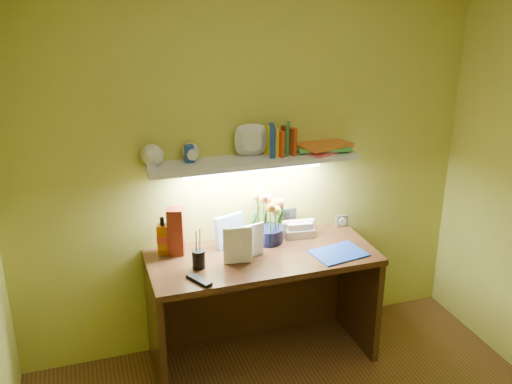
% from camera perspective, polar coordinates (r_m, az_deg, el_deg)
% --- Properties ---
extents(desk, '(1.40, 0.60, 0.75)m').
position_cam_1_polar(desk, '(3.70, 0.65, -11.46)').
color(desk, '#36210E').
rests_on(desk, ground).
extents(flower_bouquet, '(0.27, 0.27, 0.33)m').
position_cam_1_polar(flower_bouquet, '(3.61, 1.25, -2.56)').
color(flower_bouquet, '#0D133A').
rests_on(flower_bouquet, desk).
extents(telephone, '(0.20, 0.16, 0.11)m').
position_cam_1_polar(telephone, '(3.75, 4.27, -3.53)').
color(telephone, beige).
rests_on(telephone, desk).
extents(desk_clock, '(0.08, 0.04, 0.08)m').
position_cam_1_polar(desk_clock, '(3.93, 8.55, -2.82)').
color(desk_clock, '#AEADB1').
rests_on(desk_clock, desk).
extents(whisky_bottle, '(0.08, 0.08, 0.24)m').
position_cam_1_polar(whisky_bottle, '(3.52, -9.30, -4.31)').
color(whisky_bottle, '#A15104').
rests_on(whisky_bottle, desk).
extents(whisky_box, '(0.12, 0.12, 0.30)m').
position_cam_1_polar(whisky_box, '(3.50, -8.04, -3.91)').
color(whisky_box, '#631E0D').
rests_on(whisky_box, desk).
extents(pen_cup, '(0.10, 0.10, 0.19)m').
position_cam_1_polar(pen_cup, '(3.34, -5.77, -6.10)').
color(pen_cup, black).
rests_on(pen_cup, desk).
extents(art_card, '(0.20, 0.10, 0.20)m').
position_cam_1_polar(art_card, '(3.59, -2.62, -3.88)').
color(art_card, white).
rests_on(art_card, desk).
extents(tv_remote, '(0.13, 0.18, 0.02)m').
position_cam_1_polar(tv_remote, '(3.23, -5.73, -8.74)').
color(tv_remote, black).
rests_on(tv_remote, desk).
extents(blue_folder, '(0.35, 0.28, 0.01)m').
position_cam_1_polar(blue_folder, '(3.56, 8.25, -6.06)').
color(blue_folder, '#1B41AB').
rests_on(blue_folder, desk).
extents(desk_book_a, '(0.17, 0.06, 0.23)m').
position_cam_1_polar(desk_book_a, '(3.36, -3.31, -5.44)').
color(desk_book_a, white).
rests_on(desk_book_a, desk).
extents(desk_book_b, '(0.16, 0.05, 0.21)m').
position_cam_1_polar(desk_book_b, '(3.40, -1.52, -5.20)').
color(desk_book_b, silver).
rests_on(desk_book_b, desk).
extents(wall_shelf, '(1.34, 0.36, 0.22)m').
position_cam_1_polar(wall_shelf, '(3.47, 0.05, 3.74)').
color(wall_shelf, silver).
rests_on(wall_shelf, ground).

